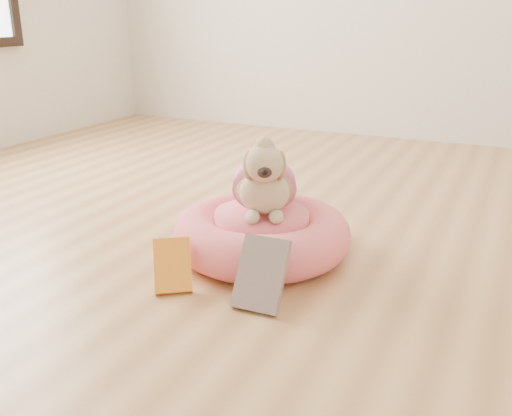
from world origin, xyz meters
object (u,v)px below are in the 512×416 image
at_px(dog, 264,170).
at_px(book_white, 261,274).
at_px(pet_bed, 262,234).
at_px(book_yellow, 173,266).

distance_m(dog, book_white, 0.46).
bearing_deg(pet_bed, book_yellow, -111.76).
bearing_deg(pet_bed, book_white, -65.55).
relative_size(dog, book_white, 1.80).
distance_m(pet_bed, dog, 0.24).
height_order(book_yellow, book_white, book_white).
bearing_deg(dog, pet_bed, -110.58).
bearing_deg(book_white, pet_bed, 112.70).
bearing_deg(pet_bed, dog, 94.04).
bearing_deg(dog, book_white, -91.37).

